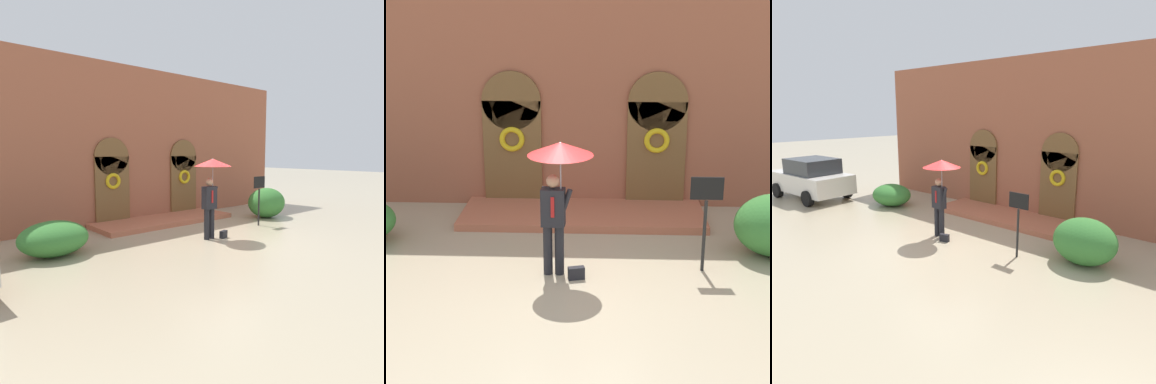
# 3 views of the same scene
# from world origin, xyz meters

# --- Properties ---
(ground_plane) EXTENTS (80.00, 80.00, 0.00)m
(ground_plane) POSITION_xyz_m (0.00, 0.00, 0.00)
(ground_plane) COLOR tan
(building_facade) EXTENTS (14.00, 2.30, 5.60)m
(building_facade) POSITION_xyz_m (-0.00, 4.15, 2.68)
(building_facade) COLOR #9E563D
(building_facade) RESTS_ON ground
(person_with_umbrella) EXTENTS (1.10, 1.10, 2.36)m
(person_with_umbrella) POSITION_xyz_m (-0.30, 0.25, 1.91)
(person_with_umbrella) COLOR black
(person_with_umbrella) RESTS_ON ground
(handbag) EXTENTS (0.30, 0.19, 0.22)m
(handbag) POSITION_xyz_m (0.00, 0.05, 0.11)
(handbag) COLOR black
(handbag) RESTS_ON ground
(sign_post) EXTENTS (0.56, 0.06, 1.72)m
(sign_post) POSITION_xyz_m (2.20, 0.49, 1.16)
(sign_post) COLOR black
(sign_post) RESTS_ON ground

